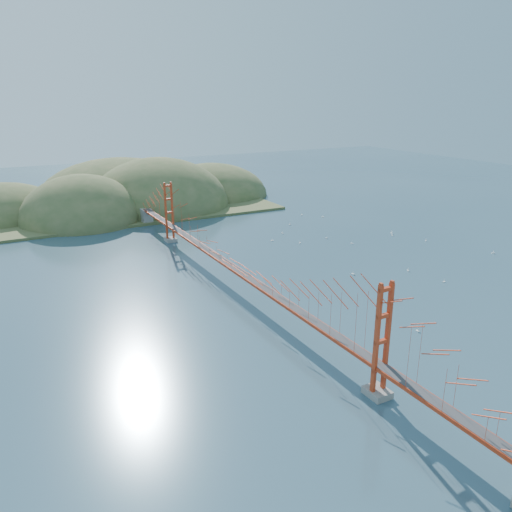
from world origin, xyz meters
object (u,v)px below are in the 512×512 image
bridge (237,246)px  sailboat_0 (353,273)px  sailboat_1 (352,243)px  sailboat_2 (444,281)px

bridge → sailboat_0: (19.56, -2.23, -6.85)m
sailboat_1 → sailboat_2: size_ratio=1.05×
bridge → sailboat_0: size_ratio=132.07×
sailboat_0 → sailboat_1: size_ratio=1.08×
bridge → sailboat_1: bearing=20.9°
bridge → sailboat_2: (29.67, -11.66, -6.86)m
sailboat_2 → sailboat_1: bearing=88.3°
sailboat_0 → sailboat_1: bearing=52.0°
sailboat_0 → sailboat_2: 13.83m
sailboat_1 → sailboat_0: bearing=-128.0°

